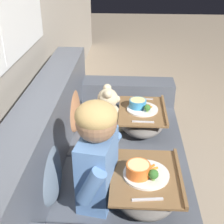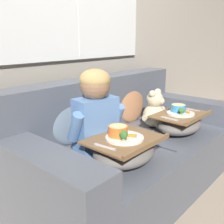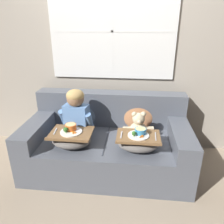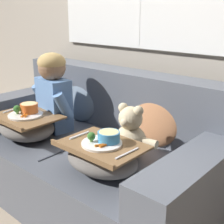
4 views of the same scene
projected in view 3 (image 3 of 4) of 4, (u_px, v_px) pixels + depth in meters
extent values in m
plane|color=tan|center=(107.00, 166.00, 2.70)|extent=(14.00, 14.00, 0.00)
cube|color=#A89E8E|center=(113.00, 52.00, 2.77)|extent=(8.00, 0.05, 2.60)
cube|color=white|center=(112.00, 31.00, 2.63)|extent=(1.54, 0.02, 1.14)
cube|color=black|center=(112.00, 31.00, 2.64)|extent=(1.49, 0.01, 1.09)
cube|color=white|center=(112.00, 31.00, 2.63)|extent=(0.02, 0.02, 1.09)
cube|color=white|center=(112.00, 31.00, 2.63)|extent=(1.49, 0.02, 0.02)
cube|color=#565B66|center=(107.00, 152.00, 2.62)|extent=(1.87, 0.98, 0.40)
cube|color=#565B66|center=(111.00, 108.00, 2.81)|extent=(1.87, 0.22, 0.44)
cube|color=#565B66|center=(38.00, 127.00, 2.59)|extent=(0.22, 0.98, 0.19)
cube|color=#565B66|center=(180.00, 134.00, 2.43)|extent=(0.22, 0.98, 0.19)
cube|color=#3D424C|center=(107.00, 138.00, 2.53)|extent=(0.01, 0.72, 0.01)
ellipsoid|color=slate|center=(82.00, 112.00, 2.79)|extent=(0.39, 0.19, 0.41)
ellipsoid|color=#B2754C|center=(138.00, 114.00, 2.72)|extent=(0.40, 0.19, 0.41)
cube|color=#5B84BC|center=(77.00, 120.00, 2.54)|extent=(0.30, 0.20, 0.38)
sphere|color=#936B4C|center=(75.00, 98.00, 2.44)|extent=(0.20, 0.20, 0.20)
ellipsoid|color=tan|center=(75.00, 95.00, 2.42)|extent=(0.20, 0.20, 0.14)
cylinder|color=#5B84BC|center=(63.00, 117.00, 2.56)|extent=(0.10, 0.16, 0.21)
cylinder|color=#5B84BC|center=(89.00, 120.00, 2.47)|extent=(0.10, 0.16, 0.21)
sphere|color=beige|center=(138.00, 130.00, 2.50)|extent=(0.20, 0.20, 0.20)
sphere|color=beige|center=(139.00, 119.00, 2.45)|extent=(0.14, 0.14, 0.14)
sphere|color=beige|center=(134.00, 114.00, 2.43)|extent=(0.06, 0.06, 0.06)
sphere|color=beige|center=(143.00, 114.00, 2.43)|extent=(0.06, 0.06, 0.06)
sphere|color=beige|center=(139.00, 122.00, 2.39)|extent=(0.05, 0.05, 0.05)
sphere|color=black|center=(139.00, 122.00, 2.38)|extent=(0.02, 0.02, 0.02)
cylinder|color=beige|center=(127.00, 129.00, 2.49)|extent=(0.10, 0.06, 0.05)
cylinder|color=beige|center=(149.00, 129.00, 2.50)|extent=(0.10, 0.06, 0.05)
cylinder|color=beige|center=(135.00, 140.00, 2.44)|extent=(0.06, 0.09, 0.05)
cylinder|color=beige|center=(143.00, 140.00, 2.44)|extent=(0.06, 0.09, 0.05)
ellipsoid|color=slate|center=(72.00, 139.00, 2.36)|extent=(0.43, 0.34, 0.15)
cube|color=brown|center=(71.00, 133.00, 2.33)|extent=(0.45, 0.36, 0.01)
cube|color=brown|center=(66.00, 140.00, 2.17)|extent=(0.45, 0.02, 0.02)
cylinder|color=white|center=(71.00, 132.00, 2.32)|extent=(0.23, 0.23, 0.01)
cylinder|color=orange|center=(71.00, 127.00, 2.35)|extent=(0.12, 0.12, 0.06)
cylinder|color=#E5D189|center=(71.00, 125.00, 2.34)|extent=(0.11, 0.11, 0.01)
sphere|color=#38702D|center=(66.00, 130.00, 2.28)|extent=(0.05, 0.05, 0.05)
cylinder|color=#7A9E56|center=(66.00, 132.00, 2.29)|extent=(0.02, 0.02, 0.02)
cylinder|color=orange|center=(73.00, 133.00, 2.28)|extent=(0.04, 0.05, 0.01)
cylinder|color=orange|center=(75.00, 132.00, 2.29)|extent=(0.04, 0.04, 0.01)
cube|color=silver|center=(55.00, 131.00, 2.34)|extent=(0.03, 0.14, 0.01)
ellipsoid|color=slate|center=(138.00, 143.00, 2.29)|extent=(0.43, 0.32, 0.15)
cube|color=brown|center=(138.00, 136.00, 2.26)|extent=(0.45, 0.33, 0.01)
cube|color=brown|center=(138.00, 143.00, 2.11)|extent=(0.45, 0.02, 0.02)
cylinder|color=white|center=(138.00, 135.00, 2.25)|extent=(0.22, 0.22, 0.01)
cylinder|color=#3889C1|center=(141.00, 131.00, 2.27)|extent=(0.12, 0.12, 0.06)
cylinder|color=#E5D189|center=(141.00, 129.00, 2.26)|extent=(0.11, 0.11, 0.01)
sphere|color=#38702D|center=(134.00, 133.00, 2.21)|extent=(0.04, 0.04, 0.04)
cylinder|color=#7A9E56|center=(134.00, 135.00, 2.22)|extent=(0.02, 0.02, 0.02)
cylinder|color=orange|center=(141.00, 136.00, 2.21)|extent=(0.04, 0.06, 0.01)
cylinder|color=orange|center=(143.00, 136.00, 2.22)|extent=(0.02, 0.05, 0.01)
cube|color=silver|center=(121.00, 135.00, 2.27)|extent=(0.01, 0.14, 0.01)
cube|color=silver|center=(156.00, 136.00, 2.24)|extent=(0.02, 0.17, 0.01)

